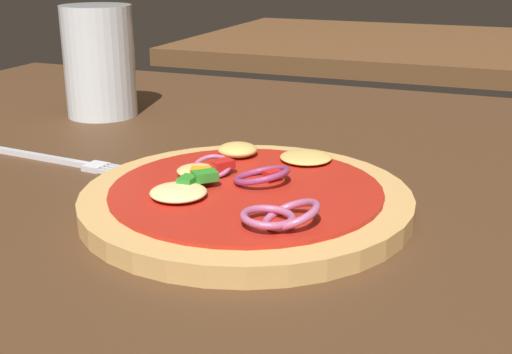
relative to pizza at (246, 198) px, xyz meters
name	(u,v)px	position (x,y,z in m)	size (l,w,h in m)	color
dining_table	(189,234)	(-0.04, -0.02, -0.03)	(1.11, 1.02, 0.03)	#4C301C
pizza	(246,198)	(0.00, 0.00, 0.00)	(0.25, 0.25, 0.03)	tan
fork	(66,162)	(-0.20, 0.04, -0.01)	(0.18, 0.03, 0.01)	silver
beer_glass	(100,69)	(-0.27, 0.21, 0.05)	(0.08, 0.08, 0.13)	silver
background_table	(363,45)	(-0.14, 1.02, -0.03)	(0.70, 0.63, 0.03)	brown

